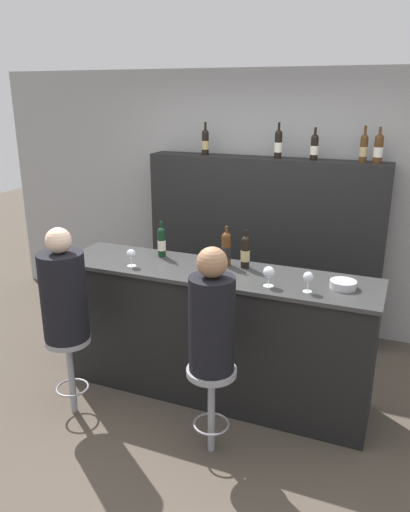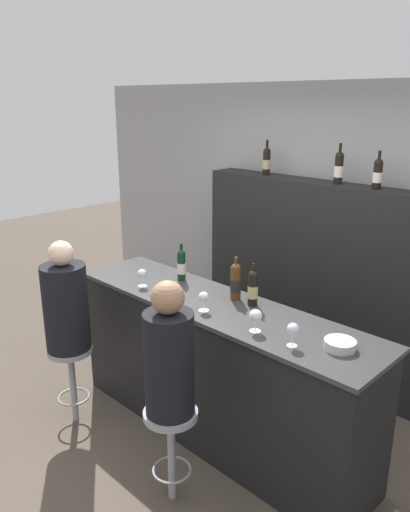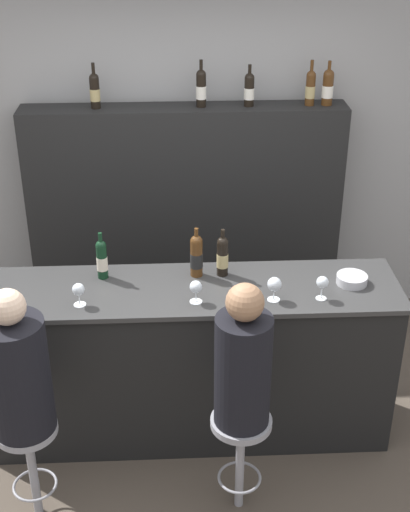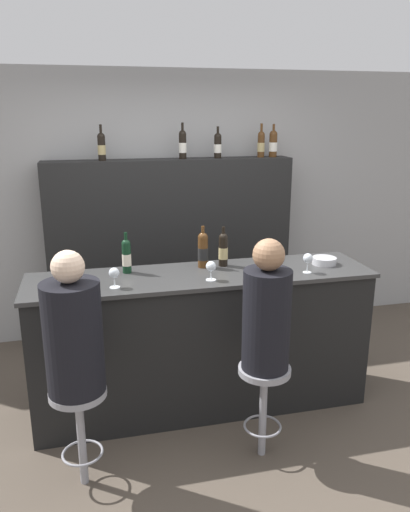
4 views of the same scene
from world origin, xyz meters
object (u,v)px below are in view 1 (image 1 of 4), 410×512
(wine_glass_1, at_px, (210,265))
(bar_stool_left, at_px, (69,355))
(wine_bottle_backbar_3, at_px, (364,148))
(wine_bottle_backbar_4, at_px, (378,148))
(wine_bottle_backbar_1, at_px, (278,144))
(wine_glass_0, at_px, (131,254))
(wine_bottle_counter_0, at_px, (162,242))
(wine_glass_3, at_px, (308,278))
(bar_stool_right, at_px, (211,388))
(wine_bottle_counter_2, at_px, (245,252))
(wine_bottle_backbar_0, at_px, (205,142))
(guest_seated_left, at_px, (63,292))
(wine_bottle_counter_1, at_px, (226,249))
(guest_seated_right, at_px, (212,318))
(wine_bottle_backbar_2, at_px, (314,147))
(metal_bowl, at_px, (343,284))
(wine_glass_2, at_px, (269,273))

(wine_glass_1, height_order, bar_stool_left, wine_glass_1)
(wine_bottle_backbar_3, bearing_deg, wine_bottle_backbar_4, 0.00)
(wine_bottle_backbar_4, bearing_deg, wine_bottle_backbar_1, 180.00)
(wine_glass_0, bearing_deg, wine_bottle_counter_0, 70.60)
(wine_glass_3, height_order, bar_stool_right, wine_glass_3)
(wine_bottle_counter_2, distance_m, wine_glass_1, 0.36)
(wine_bottle_backbar_0, bearing_deg, guest_seated_left, -98.13)
(wine_bottle_backbar_0, relative_size, bar_stool_right, 0.49)
(wine_bottle_counter_1, xyz_separation_m, wine_glass_0, (-0.68, -0.31, -0.04))
(bar_stool_right, bearing_deg, wine_bottle_counter_0, 133.33)
(wine_glass_3, height_order, bar_stool_left, wine_glass_3)
(bar_stool_right, bearing_deg, wine_glass_1, 113.48)
(bar_stool_right, distance_m, guest_seated_right, 0.52)
(bar_stool_left, bearing_deg, wine_bottle_backbar_1, 62.73)
(wine_glass_0, bearing_deg, wine_bottle_counter_1, 24.52)
(bar_stool_left, bearing_deg, wine_glass_1, 28.92)
(guest_seated_right, bearing_deg, wine_bottle_backbar_2, 83.91)
(wine_glass_0, bearing_deg, wine_bottle_backbar_2, 53.41)
(wine_bottle_counter_0, height_order, wine_bottle_backbar_0, wine_bottle_backbar_0)
(wine_bottle_backbar_1, relative_size, bar_stool_left, 0.51)
(wine_bottle_backbar_1, height_order, wine_glass_0, wine_bottle_backbar_1)
(wine_bottle_backbar_1, bearing_deg, wine_bottle_counter_1, -93.98)
(metal_bowl, distance_m, bar_stool_left, 2.08)
(wine_glass_2, bearing_deg, wine_bottle_backbar_3, 74.09)
(wine_bottle_backbar_1, xyz_separation_m, metal_bowl, (0.84, -1.31, -0.81))
(bar_stool_right, bearing_deg, wine_bottle_backbar_2, 83.91)
(wine_bottle_backbar_0, relative_size, wine_bottle_backbar_2, 1.08)
(wine_bottle_backbar_3, bearing_deg, metal_bowl, -86.94)
(wine_bottle_backbar_2, xyz_separation_m, wine_bottle_backbar_4, (0.56, 0.00, 0.01))
(wine_bottle_backbar_4, bearing_deg, wine_bottle_backbar_0, 180.00)
(bar_stool_left, bearing_deg, wine_bottle_counter_2, 36.72)
(wine_bottle_backbar_2, distance_m, wine_bottle_backbar_4, 0.56)
(wine_bottle_counter_0, bearing_deg, wine_bottle_backbar_4, 37.10)
(wine_glass_2, bearing_deg, wine_glass_3, 0.00)
(wine_bottle_counter_0, distance_m, wine_bottle_backbar_0, 1.37)
(wine_bottle_counter_0, distance_m, wine_glass_2, 1.05)
(wine_bottle_backbar_2, xyz_separation_m, metal_bowl, (0.50, -1.31, -0.80))
(wine_bottle_backbar_0, distance_m, wine_bottle_backbar_4, 1.64)
(wine_bottle_backbar_0, relative_size, wine_bottle_backbar_1, 0.96)
(wine_bottle_counter_2, distance_m, wine_bottle_backbar_3, 1.53)
(wine_bottle_counter_1, distance_m, wine_bottle_backbar_3, 1.61)
(wine_bottle_counter_2, distance_m, wine_bottle_backbar_0, 1.59)
(bar_stool_left, bearing_deg, bar_stool_right, 0.00)
(wine_glass_1, relative_size, bar_stool_right, 0.21)
(wine_bottle_backbar_4, bearing_deg, wine_bottle_counter_2, -125.05)
(wine_glass_2, bearing_deg, wine_bottle_counter_2, 131.68)
(bar_stool_left, distance_m, bar_stool_right, 1.15)
(wine_glass_3, distance_m, metal_bowl, 0.28)
(guest_seated_left, bearing_deg, wine_glass_1, 28.92)
(wine_glass_0, bearing_deg, wine_bottle_backbar_3, 43.99)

